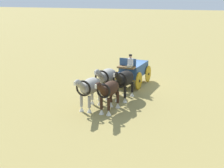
% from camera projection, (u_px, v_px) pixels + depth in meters
% --- Properties ---
extents(ground_plane, '(220.00, 220.00, 0.00)m').
position_uv_depth(ground_plane, '(134.00, 84.00, 26.29)').
color(ground_plane, '#9E8C4C').
extents(show_wagon, '(5.96, 2.07, 2.71)m').
position_uv_depth(show_wagon, '(133.00, 70.00, 25.83)').
color(show_wagon, '#2D4C7A').
rests_on(show_wagon, ground).
extents(draft_horse_rear_near, '(3.09, 1.20, 2.26)m').
position_uv_depth(draft_horse_rear_near, '(124.00, 80.00, 22.30)').
color(draft_horse_rear_near, black).
rests_on(draft_horse_rear_near, ground).
extents(draft_horse_rear_off, '(3.08, 1.20, 2.30)m').
position_uv_depth(draft_horse_rear_off, '(107.00, 77.00, 22.78)').
color(draft_horse_rear_off, '#9E998E').
rests_on(draft_horse_rear_off, ground).
extents(draft_horse_lead_near, '(3.11, 1.07, 2.24)m').
position_uv_depth(draft_horse_lead_near, '(109.00, 90.00, 19.98)').
color(draft_horse_lead_near, '#331E14').
rests_on(draft_horse_lead_near, ground).
extents(draft_horse_lead_off, '(3.15, 1.19, 2.27)m').
position_uv_depth(draft_horse_lead_off, '(90.00, 87.00, 20.48)').
color(draft_horse_lead_off, '#9E998E').
rests_on(draft_horse_lead_off, ground).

